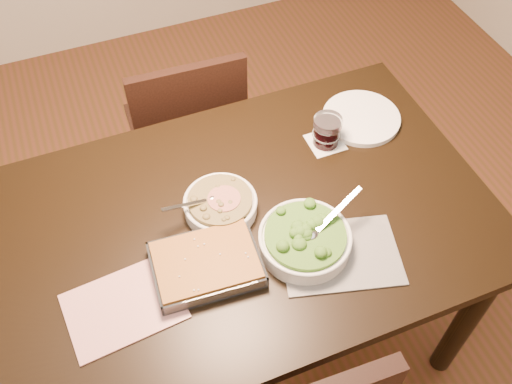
{
  "coord_description": "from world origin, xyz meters",
  "views": [
    {
      "loc": [
        -0.32,
        -0.88,
        2.04
      ],
      "look_at": [
        0.05,
        0.04,
        0.8
      ],
      "focal_mm": 40.0,
      "sensor_mm": 36.0,
      "label": 1
    }
  ],
  "objects": [
    {
      "name": "ground",
      "position": [
        0.0,
        0.0,
        0.0
      ],
      "size": [
        4.0,
        4.0,
        0.0
      ],
      "primitive_type": "plane",
      "color": "#4E3216",
      "rests_on": "ground"
    },
    {
      "name": "table",
      "position": [
        0.0,
        0.0,
        0.65
      ],
      "size": [
        1.4,
        0.9,
        0.75
      ],
      "color": "black",
      "rests_on": "ground"
    },
    {
      "name": "magazine_a",
      "position": [
        -0.37,
        -0.15,
        0.75
      ],
      "size": [
        0.3,
        0.23,
        0.01
      ],
      "primitive_type": "cube",
      "rotation": [
        0.0,
        0.0,
        0.09
      ],
      "color": "#B03237",
      "rests_on": "table"
    },
    {
      "name": "magazine_b",
      "position": [
        0.19,
        -0.21,
        0.75
      ],
      "size": [
        0.36,
        0.29,
        0.01
      ],
      "primitive_type": "cube",
      "rotation": [
        0.0,
        0.0,
        -0.26
      ],
      "color": "#27272F",
      "rests_on": "table"
    },
    {
      "name": "coaster",
      "position": [
        0.34,
        0.17,
        0.75
      ],
      "size": [
        0.1,
        0.1,
        0.0
      ],
      "primitive_type": "cube",
      "color": "white",
      "rests_on": "table"
    },
    {
      "name": "stew_bowl",
      "position": [
        -0.05,
        0.05,
        0.78
      ],
      "size": [
        0.23,
        0.21,
        0.08
      ],
      "color": "white",
      "rests_on": "table"
    },
    {
      "name": "broccoli_bowl",
      "position": [
        0.12,
        -0.15,
        0.78
      ],
      "size": [
        0.27,
        0.25,
        0.09
      ],
      "color": "white",
      "rests_on": "table"
    },
    {
      "name": "baking_dish",
      "position": [
        -0.15,
        -0.12,
        0.77
      ],
      "size": [
        0.29,
        0.22,
        0.05
      ],
      "rotation": [
        0.0,
        0.0,
        -0.08
      ],
      "color": "silver",
      "rests_on": "table"
    },
    {
      "name": "wine_tumbler",
      "position": [
        0.34,
        0.17,
        0.8
      ],
      "size": [
        0.09,
        0.09,
        0.1
      ],
      "color": "black",
      "rests_on": "coaster"
    },
    {
      "name": "dinner_plate",
      "position": [
        0.49,
        0.22,
        0.76
      ],
      "size": [
        0.25,
        0.25,
        0.02
      ],
      "primitive_type": "cylinder",
      "color": "white",
      "rests_on": "table"
    },
    {
      "name": "chair_far",
      "position": [
        0.02,
        0.65,
        0.48
      ],
      "size": [
        0.42,
        0.42,
        0.86
      ],
      "rotation": [
        0.0,
        0.0,
        3.1
      ],
      "color": "black",
      "rests_on": "ground"
    }
  ]
}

